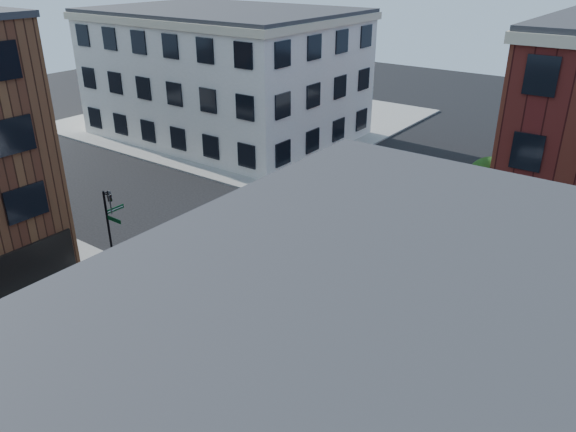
{
  "coord_description": "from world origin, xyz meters",
  "views": [
    {
      "loc": [
        16.38,
        -22.47,
        15.45
      ],
      "look_at": [
        -0.12,
        -0.02,
        2.5
      ],
      "focal_mm": 35.0,
      "sensor_mm": 36.0,
      "label": 1
    }
  ],
  "objects": [
    {
      "name": "tree_far",
      "position": [
        7.56,
        15.98,
        2.87
      ],
      "size": [
        2.43,
        2.43,
        4.07
      ],
      "color": "black",
      "rests_on": "ground"
    },
    {
      "name": "tree_near",
      "position": [
        7.56,
        9.98,
        3.16
      ],
      "size": [
        2.69,
        2.69,
        4.49
      ],
      "color": "black",
      "rests_on": "ground"
    },
    {
      "name": "box_truck",
      "position": [
        10.72,
        -3.99,
        1.81
      ],
      "size": [
        7.87,
        3.08,
        3.49
      ],
      "rotation": [
        0.0,
        0.0,
        -0.1
      ],
      "color": "silver",
      "rests_on": "ground"
    },
    {
      "name": "building_nw",
      "position": [
        -19.0,
        16.0,
        5.5
      ],
      "size": [
        22.0,
        16.0,
        11.0
      ],
      "primitive_type": "cube",
      "color": "silver",
      "rests_on": "ground"
    },
    {
      "name": "signal_pole",
      "position": [
        -6.72,
        -6.68,
        2.86
      ],
      "size": [
        1.29,
        1.24,
        4.6
      ],
      "color": "black",
      "rests_on": "ground"
    },
    {
      "name": "traffic_cone",
      "position": [
        -5.43,
        -4.81,
        0.35
      ],
      "size": [
        0.42,
        0.42,
        0.72
      ],
      "rotation": [
        0.0,
        0.0,
        0.08
      ],
      "color": "#E04909",
      "rests_on": "ground"
    },
    {
      "name": "ground",
      "position": [
        0.0,
        0.0,
        0.0
      ],
      "size": [
        120.0,
        120.0,
        0.0
      ],
      "primitive_type": "plane",
      "color": "black",
      "rests_on": "ground"
    },
    {
      "name": "sidewalk_nw",
      "position": [
        -21.0,
        21.0,
        0.07
      ],
      "size": [
        30.0,
        30.0,
        0.15
      ],
      "primitive_type": "cube",
      "color": "gray",
      "rests_on": "ground"
    }
  ]
}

